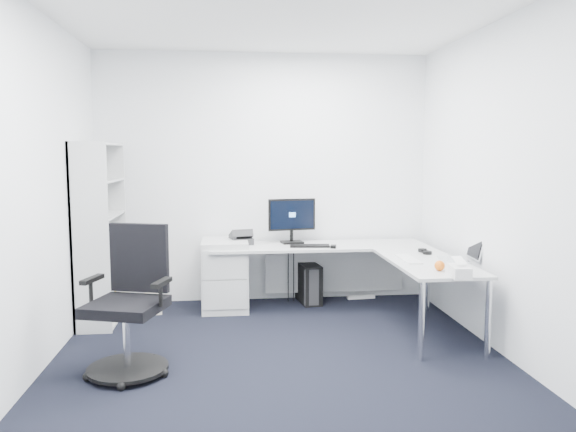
{
  "coord_description": "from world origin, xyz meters",
  "views": [
    {
      "loc": [
        -0.4,
        -4.05,
        1.63
      ],
      "look_at": [
        0.15,
        1.05,
        1.05
      ],
      "focal_mm": 35.0,
      "sensor_mm": 36.0,
      "label": 1
    }
  ],
  "objects": [
    {
      "name": "ground",
      "position": [
        0.0,
        0.0,
        0.0
      ],
      "size": [
        4.2,
        4.2,
        0.0
      ],
      "primitive_type": "plane",
      "color": "black"
    },
    {
      "name": "wall_back",
      "position": [
        0.0,
        2.1,
        1.35
      ],
      "size": [
        3.6,
        0.02,
        2.7
      ],
      "primitive_type": "cube",
      "color": "white",
      "rests_on": "ground"
    },
    {
      "name": "wall_front",
      "position": [
        0.0,
        -2.1,
        1.35
      ],
      "size": [
        3.6,
        0.02,
        2.7
      ],
      "primitive_type": "cube",
      "color": "white",
      "rests_on": "ground"
    },
    {
      "name": "wall_left",
      "position": [
        -1.8,
        0.0,
        1.35
      ],
      "size": [
        0.02,
        4.2,
        2.7
      ],
      "primitive_type": "cube",
      "color": "white",
      "rests_on": "ground"
    },
    {
      "name": "wall_right",
      "position": [
        1.8,
        0.0,
        1.35
      ],
      "size": [
        0.02,
        4.2,
        2.7
      ],
      "primitive_type": "cube",
      "color": "white",
      "rests_on": "ground"
    },
    {
      "name": "l_desk",
      "position": [
        0.55,
        1.4,
        0.33
      ],
      "size": [
        2.28,
        1.28,
        0.67
      ],
      "primitive_type": null,
      "color": "#B1B3B3",
      "rests_on": "ground"
    },
    {
      "name": "drawer_pedestal",
      "position": [
        -0.44,
        1.75,
        0.36
      ],
      "size": [
        0.47,
        0.59,
        0.73
      ],
      "primitive_type": "cube",
      "color": "#B1B3B3",
      "rests_on": "ground"
    },
    {
      "name": "bookshelf",
      "position": [
        -1.62,
        1.45,
        0.87
      ],
      "size": [
        0.34,
        0.87,
        1.73
      ],
      "primitive_type": null,
      "color": "#B9BCBC",
      "rests_on": "ground"
    },
    {
      "name": "task_chair",
      "position": [
        -1.15,
        0.03,
        0.55
      ],
      "size": [
        0.77,
        0.77,
        1.09
      ],
      "primitive_type": null,
      "rotation": [
        0.0,
        0.0,
        -0.3
      ],
      "color": "black",
      "rests_on": "ground"
    },
    {
      "name": "black_pc_tower",
      "position": [
        0.47,
        1.9,
        0.21
      ],
      "size": [
        0.25,
        0.46,
        0.43
      ],
      "primitive_type": "cube",
      "rotation": [
        0.0,
        0.0,
        0.14
      ],
      "color": "black",
      "rests_on": "ground"
    },
    {
      "name": "beige_pc_tower",
      "position": [
        -1.18,
        1.74,
        0.17
      ],
      "size": [
        0.22,
        0.38,
        0.34
      ],
      "primitive_type": "cube",
      "rotation": [
        0.0,
        0.0,
        0.17
      ],
      "color": "beige",
      "rests_on": "ground"
    },
    {
      "name": "power_strip",
      "position": [
        1.08,
        1.98,
        0.02
      ],
      "size": [
        0.32,
        0.08,
        0.04
      ],
      "primitive_type": "cube",
      "rotation": [
        0.0,
        0.0,
        0.09
      ],
      "color": "silver",
      "rests_on": "ground"
    },
    {
      "name": "monitor",
      "position": [
        0.28,
        1.85,
        0.91
      ],
      "size": [
        0.53,
        0.24,
        0.49
      ],
      "primitive_type": null,
      "rotation": [
        0.0,
        0.0,
        0.15
      ],
      "color": "black",
      "rests_on": "l_desk"
    },
    {
      "name": "black_keyboard",
      "position": [
        0.43,
        1.59,
        0.68
      ],
      "size": [
        0.42,
        0.19,
        0.02
      ],
      "primitive_type": "cube",
      "rotation": [
        0.0,
        0.0,
        -0.1
      ],
      "color": "black",
      "rests_on": "l_desk"
    },
    {
      "name": "mouse",
      "position": [
        0.66,
        1.5,
        0.68
      ],
      "size": [
        0.08,
        0.1,
        0.03
      ],
      "primitive_type": "cube",
      "rotation": [
        0.0,
        0.0,
        -0.27
      ],
      "color": "black",
      "rests_on": "l_desk"
    },
    {
      "name": "desk_phone",
      "position": [
        -0.26,
        1.84,
        0.74
      ],
      "size": [
        0.27,
        0.27,
        0.16
      ],
      "primitive_type": null,
      "rotation": [
        0.0,
        0.0,
        0.24
      ],
      "color": "#27272A",
      "rests_on": "l_desk"
    },
    {
      "name": "laptop",
      "position": [
        1.61,
        0.72,
        0.78
      ],
      "size": [
        0.34,
        0.34,
        0.23
      ],
      "primitive_type": null,
      "rotation": [
        0.0,
        0.0,
        -0.08
      ],
      "color": "silver",
      "rests_on": "l_desk"
    },
    {
      "name": "white_keyboard",
      "position": [
        1.22,
        0.8,
        0.67
      ],
      "size": [
        0.14,
        0.45,
        0.01
      ],
      "primitive_type": "cube",
      "rotation": [
        0.0,
        0.0,
        -0.02
      ],
      "color": "silver",
      "rests_on": "l_desk"
    },
    {
      "name": "headphones",
      "position": [
        1.49,
        1.12,
        0.69
      ],
      "size": [
        0.13,
        0.2,
        0.05
      ],
      "primitive_type": null,
      "rotation": [
        0.0,
        0.0,
        0.0
      ],
      "color": "black",
      "rests_on": "l_desk"
    },
    {
      "name": "orange_fruit",
      "position": [
        1.32,
        0.31,
        0.71
      ],
      "size": [
        0.09,
        0.09,
        0.09
      ],
      "primitive_type": "sphere",
      "color": "orange",
      "rests_on": "l_desk"
    },
    {
      "name": "tissue_box",
      "position": [
        1.39,
        0.07,
        0.71
      ],
      "size": [
        0.16,
        0.27,
        0.09
      ],
      "primitive_type": "cube",
      "rotation": [
        0.0,
        0.0,
        -0.1
      ],
      "color": "silver",
      "rests_on": "l_desk"
    }
  ]
}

